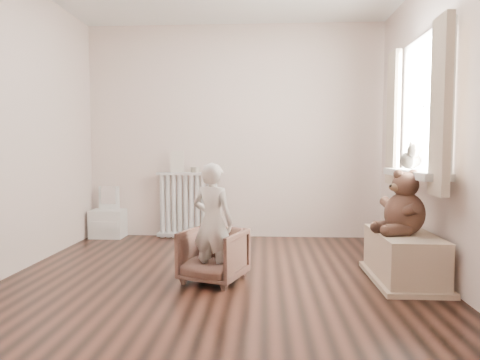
# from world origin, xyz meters

# --- Properties ---
(floor) EXTENTS (3.60, 3.60, 0.01)m
(floor) POSITION_xyz_m (0.00, 0.00, 0.00)
(floor) COLOR black
(floor) RESTS_ON ground
(back_wall) EXTENTS (3.60, 0.02, 2.60)m
(back_wall) POSITION_xyz_m (0.00, 1.80, 1.30)
(back_wall) COLOR silver
(back_wall) RESTS_ON ground
(front_wall) EXTENTS (3.60, 0.02, 2.60)m
(front_wall) POSITION_xyz_m (0.00, -1.80, 1.30)
(front_wall) COLOR silver
(front_wall) RESTS_ON ground
(left_wall) EXTENTS (0.02, 3.60, 2.60)m
(left_wall) POSITION_xyz_m (-1.80, 0.00, 1.30)
(left_wall) COLOR silver
(left_wall) RESTS_ON ground
(right_wall) EXTENTS (0.02, 3.60, 2.60)m
(right_wall) POSITION_xyz_m (1.80, 0.00, 1.30)
(right_wall) COLOR silver
(right_wall) RESTS_ON ground
(window) EXTENTS (0.03, 0.90, 1.10)m
(window) POSITION_xyz_m (1.76, 0.30, 1.45)
(window) COLOR white
(window) RESTS_ON right_wall
(window_sill) EXTENTS (0.22, 1.10, 0.06)m
(window_sill) POSITION_xyz_m (1.67, 0.30, 0.87)
(window_sill) COLOR silver
(window_sill) RESTS_ON right_wall
(curtain_left) EXTENTS (0.06, 0.26, 1.30)m
(curtain_left) POSITION_xyz_m (1.65, -0.27, 1.39)
(curtain_left) COLOR beige
(curtain_left) RESTS_ON right_wall
(curtain_right) EXTENTS (0.06, 0.26, 1.30)m
(curtain_right) POSITION_xyz_m (1.65, 0.87, 1.39)
(curtain_right) COLOR beige
(curtain_right) RESTS_ON right_wall
(radiator) EXTENTS (0.76, 0.14, 0.80)m
(radiator) POSITION_xyz_m (-0.55, 1.68, 0.39)
(radiator) COLOR silver
(radiator) RESTS_ON floor
(paper_doll) EXTENTS (0.16, 0.01, 0.26)m
(paper_doll) POSITION_xyz_m (-0.68, 1.68, 0.94)
(paper_doll) COLOR beige
(paper_doll) RESTS_ON radiator
(tin_a) EXTENTS (0.11, 0.11, 0.07)m
(tin_a) POSITION_xyz_m (-0.46, 1.68, 0.84)
(tin_a) COLOR #A59E8C
(tin_a) RESTS_ON radiator
(tin_b) EXTENTS (0.08, 0.08, 0.05)m
(tin_b) POSITION_xyz_m (-0.28, 1.68, 0.83)
(tin_b) COLOR #A59E8C
(tin_b) RESTS_ON radiator
(toy_vanity) EXTENTS (0.40, 0.29, 0.63)m
(toy_vanity) POSITION_xyz_m (-1.55, 1.65, 0.28)
(toy_vanity) COLOR silver
(toy_vanity) RESTS_ON floor
(armchair) EXTENTS (0.60, 0.61, 0.43)m
(armchair) POSITION_xyz_m (-0.04, -0.05, 0.22)
(armchair) COLOR brown
(armchair) RESTS_ON floor
(child) EXTENTS (0.41, 0.34, 0.96)m
(child) POSITION_xyz_m (-0.04, -0.10, 0.50)
(child) COLOR silver
(child) RESTS_ON armchair
(toy_bench) EXTENTS (0.45, 0.85, 0.40)m
(toy_bench) POSITION_xyz_m (1.52, 0.05, 0.20)
(toy_bench) COLOR beige
(toy_bench) RESTS_ON floor
(teddy_bear) EXTENTS (0.49, 0.42, 0.51)m
(teddy_bear) POSITION_xyz_m (1.51, 0.03, 0.67)
(teddy_bear) COLOR #362118
(teddy_bear) RESTS_ON toy_bench
(plush_cat) EXTENTS (0.19, 0.29, 0.24)m
(plush_cat) POSITION_xyz_m (1.66, 0.38, 1.00)
(plush_cat) COLOR #6E675D
(plush_cat) RESTS_ON window_sill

